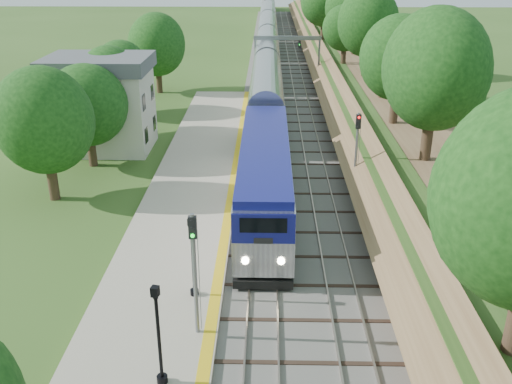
{
  "coord_description": "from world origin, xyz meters",
  "views": [
    {
      "loc": [
        0.18,
        -17.27,
        16.27
      ],
      "look_at": [
        -0.5,
        14.03,
        2.8
      ],
      "focal_mm": 40.0,
      "sensor_mm": 36.0,
      "label": 1
    }
  ],
  "objects_px": {
    "signal_platform": "(194,262)",
    "signal_farside": "(357,147)",
    "train": "(268,38)",
    "signal_gantry": "(287,47)",
    "station_building": "(102,103)",
    "lamppost_mid": "(159,341)",
    "lamppost_far": "(193,262)"
  },
  "relations": [
    {
      "from": "signal_gantry",
      "to": "train",
      "type": "height_order",
      "value": "signal_gantry"
    },
    {
      "from": "signal_gantry",
      "to": "lamppost_far",
      "type": "height_order",
      "value": "signal_gantry"
    },
    {
      "from": "lamppost_mid",
      "to": "lamppost_far",
      "type": "height_order",
      "value": "lamppost_mid"
    },
    {
      "from": "signal_platform",
      "to": "lamppost_mid",
      "type": "bearing_deg",
      "value": -107.47
    },
    {
      "from": "signal_platform",
      "to": "signal_farside",
      "type": "distance_m",
      "value": 18.22
    },
    {
      "from": "train",
      "to": "signal_farside",
      "type": "distance_m",
      "value": 61.43
    },
    {
      "from": "station_building",
      "to": "signal_farside",
      "type": "distance_m",
      "value": 22.76
    },
    {
      "from": "train",
      "to": "signal_platform",
      "type": "relative_size",
      "value": 25.42
    },
    {
      "from": "lamppost_mid",
      "to": "signal_farside",
      "type": "distance_m",
      "value": 21.62
    },
    {
      "from": "signal_platform",
      "to": "station_building",
      "type": "bearing_deg",
      "value": 112.89
    },
    {
      "from": "station_building",
      "to": "signal_platform",
      "type": "distance_m",
      "value": 28.53
    },
    {
      "from": "train",
      "to": "lamppost_far",
      "type": "xyz_separation_m",
      "value": [
        -3.4,
        -73.92,
        -0.11
      ]
    },
    {
      "from": "signal_platform",
      "to": "signal_farside",
      "type": "xyz_separation_m",
      "value": [
        9.1,
        15.79,
        -0.14
      ]
    },
    {
      "from": "station_building",
      "to": "train",
      "type": "relative_size",
      "value": 0.06
    },
    {
      "from": "signal_platform",
      "to": "train",
      "type": "bearing_deg",
      "value": 87.84
    },
    {
      "from": "train",
      "to": "signal_gantry",
      "type": "bearing_deg",
      "value": -84.49
    },
    {
      "from": "train",
      "to": "lamppost_far",
      "type": "height_order",
      "value": "train"
    },
    {
      "from": "train",
      "to": "signal_platform",
      "type": "xyz_separation_m",
      "value": [
        -2.9,
        -76.88,
        1.6
      ]
    },
    {
      "from": "signal_gantry",
      "to": "train",
      "type": "bearing_deg",
      "value": 95.51
    },
    {
      "from": "lamppost_far",
      "to": "station_building",
      "type": "bearing_deg",
      "value": 114.43
    },
    {
      "from": "train",
      "to": "lamppost_mid",
      "type": "distance_m",
      "value": 80.24
    },
    {
      "from": "train",
      "to": "lamppost_mid",
      "type": "relative_size",
      "value": 33.51
    },
    {
      "from": "station_building",
      "to": "lamppost_mid",
      "type": "height_order",
      "value": "station_building"
    },
    {
      "from": "signal_gantry",
      "to": "lamppost_far",
      "type": "bearing_deg",
      "value": -96.93
    },
    {
      "from": "lamppost_mid",
      "to": "signal_platform",
      "type": "height_order",
      "value": "signal_platform"
    },
    {
      "from": "station_building",
      "to": "signal_gantry",
      "type": "height_order",
      "value": "station_building"
    },
    {
      "from": "station_building",
      "to": "signal_platform",
      "type": "bearing_deg",
      "value": -67.11
    },
    {
      "from": "train",
      "to": "lamppost_mid",
      "type": "height_order",
      "value": "train"
    },
    {
      "from": "signal_farside",
      "to": "signal_platform",
      "type": "bearing_deg",
      "value": -119.96
    },
    {
      "from": "station_building",
      "to": "signal_gantry",
      "type": "relative_size",
      "value": 1.02
    },
    {
      "from": "lamppost_mid",
      "to": "signal_platform",
      "type": "relative_size",
      "value": 0.76
    },
    {
      "from": "signal_gantry",
      "to": "signal_farside",
      "type": "xyz_separation_m",
      "value": [
        3.73,
        -35.49,
        -0.98
      ]
    }
  ]
}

